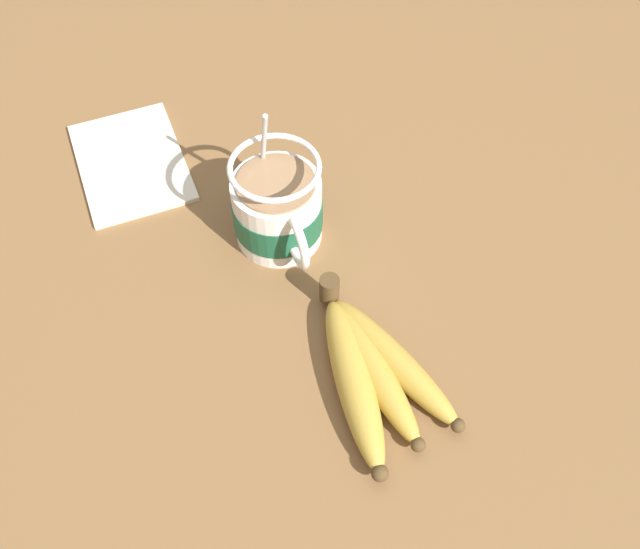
% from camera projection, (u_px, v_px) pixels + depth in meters
% --- Properties ---
extents(table, '(1.29, 1.29, 0.03)m').
position_uv_depth(table, '(284.00, 285.00, 0.75)').
color(table, brown).
rests_on(table, ground).
extents(coffee_mug, '(0.14, 0.09, 0.16)m').
position_uv_depth(coffee_mug, '(278.00, 209.00, 0.73)').
color(coffee_mug, white).
rests_on(coffee_mug, table).
extents(banana_bunch, '(0.20, 0.11, 0.04)m').
position_uv_depth(banana_bunch, '(371.00, 370.00, 0.66)').
color(banana_bunch, '#4C381E').
rests_on(banana_bunch, table).
extents(napkin, '(0.17, 0.12, 0.01)m').
position_uv_depth(napkin, '(131.00, 162.00, 0.83)').
color(napkin, beige).
rests_on(napkin, table).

